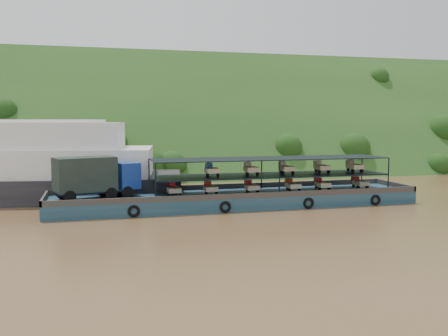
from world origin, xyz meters
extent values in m
plane|color=brown|center=(0.00, 0.00, 0.00)|extent=(160.00, 160.00, 0.00)
cube|color=#1F3C15|center=(0.00, 36.00, 0.00)|extent=(140.00, 39.60, 39.60)
cube|color=#143446|center=(-2.11, -1.75, 0.60)|extent=(35.00, 7.00, 1.20)
cube|color=#592D19|center=(-2.11, 1.65, 1.45)|extent=(35.00, 0.20, 0.50)
cube|color=#592D19|center=(-2.11, -5.15, 1.45)|extent=(35.00, 0.20, 0.50)
cube|color=#592D19|center=(15.29, -1.75, 1.45)|extent=(0.20, 7.00, 0.50)
cube|color=#592D19|center=(-19.51, -1.75, 1.45)|extent=(0.20, 7.00, 0.50)
torus|color=black|center=(-12.11, -5.30, 0.55)|extent=(1.06, 0.26, 1.06)
torus|color=black|center=(-4.11, -5.30, 0.55)|extent=(1.06, 0.26, 1.06)
torus|color=black|center=(3.89, -5.30, 0.55)|extent=(1.06, 0.26, 1.06)
torus|color=black|center=(10.89, -5.30, 0.55)|extent=(1.06, 0.26, 1.06)
cylinder|color=black|center=(-17.33, -3.52, 1.74)|extent=(1.14, 0.69, 1.07)
cylinder|color=black|center=(-18.02, -1.37, 1.74)|extent=(1.14, 0.69, 1.07)
cylinder|color=black|center=(-13.85, -2.40, 1.74)|extent=(1.14, 0.69, 1.07)
cylinder|color=black|center=(-14.54, -0.25, 1.74)|extent=(1.14, 0.69, 1.07)
cylinder|color=black|center=(-12.42, -1.94, 1.74)|extent=(1.14, 0.69, 1.07)
cylinder|color=black|center=(-13.11, 0.21, 1.74)|extent=(1.14, 0.69, 1.07)
cube|color=black|center=(-15.01, -1.59, 1.90)|extent=(7.68, 4.49, 0.21)
cube|color=navy|center=(-12.35, -0.73, 3.13)|extent=(2.53, 3.01, 2.36)
cube|color=black|center=(-11.48, -0.45, 3.56)|extent=(0.72, 2.07, 0.97)
cube|color=black|center=(-16.04, -1.92, 3.46)|extent=(5.70, 4.03, 3.01)
cube|color=black|center=(1.39, -1.75, 2.86)|extent=(23.00, 5.00, 0.12)
cube|color=black|center=(1.39, -1.75, 4.50)|extent=(23.00, 5.00, 0.08)
cylinder|color=black|center=(-10.11, -4.25, 2.85)|extent=(0.12, 0.12, 3.30)
cylinder|color=black|center=(-10.11, 0.75, 2.85)|extent=(0.12, 0.12, 3.30)
cylinder|color=black|center=(1.39, -4.25, 2.85)|extent=(0.12, 0.12, 3.30)
cylinder|color=black|center=(1.39, 0.75, 2.85)|extent=(0.12, 0.12, 3.30)
cylinder|color=black|center=(12.89, -4.25, 2.85)|extent=(0.12, 0.12, 3.30)
cylinder|color=black|center=(12.89, 0.75, 2.85)|extent=(0.12, 0.12, 3.30)
cylinder|color=black|center=(-8.15, -0.70, 1.46)|extent=(0.12, 0.52, 0.52)
cylinder|color=black|center=(-8.65, -2.50, 1.46)|extent=(0.14, 0.52, 0.52)
cylinder|color=black|center=(-7.65, -2.50, 1.46)|extent=(0.14, 0.52, 0.52)
cube|color=tan|center=(-8.15, -2.15, 1.80)|extent=(1.15, 1.50, 0.44)
cube|color=#AF0B0F|center=(-8.15, -1.00, 1.98)|extent=(0.55, 0.80, 0.80)
cube|color=#AF0B0F|center=(-8.15, -1.20, 2.48)|extent=(0.50, 0.10, 0.10)
cylinder|color=black|center=(-4.71, -0.70, 1.46)|extent=(0.12, 0.52, 0.52)
cylinder|color=black|center=(-5.21, -2.50, 1.46)|extent=(0.14, 0.52, 0.52)
cylinder|color=black|center=(-4.21, -2.50, 1.46)|extent=(0.14, 0.52, 0.52)
cube|color=beige|center=(-4.71, -2.15, 1.80)|extent=(1.15, 1.50, 0.44)
cube|color=#B8280C|center=(-4.71, -1.00, 1.98)|extent=(0.55, 0.80, 0.80)
cube|color=#B8280C|center=(-4.71, -1.20, 2.48)|extent=(0.50, 0.10, 0.10)
cylinder|color=black|center=(-0.63, -0.70, 1.46)|extent=(0.12, 0.52, 0.52)
cylinder|color=black|center=(-1.13, -2.50, 1.46)|extent=(0.14, 0.52, 0.52)
cylinder|color=black|center=(-0.13, -2.50, 1.46)|extent=(0.14, 0.52, 0.52)
cube|color=beige|center=(-0.63, -2.15, 1.80)|extent=(1.15, 1.50, 0.44)
cube|color=#AB0B1B|center=(-0.63, -1.00, 1.98)|extent=(0.55, 0.80, 0.80)
cube|color=#AB0B1B|center=(-0.63, -1.20, 2.48)|extent=(0.50, 0.10, 0.10)
cylinder|color=black|center=(3.65, -0.70, 1.46)|extent=(0.12, 0.52, 0.52)
cylinder|color=black|center=(3.15, -2.50, 1.46)|extent=(0.14, 0.52, 0.52)
cylinder|color=black|center=(4.15, -2.50, 1.46)|extent=(0.14, 0.52, 0.52)
cube|color=beige|center=(3.65, -2.15, 1.80)|extent=(1.15, 1.50, 0.44)
cube|color=red|center=(3.65, -1.00, 1.98)|extent=(0.55, 0.80, 0.80)
cube|color=red|center=(3.65, -1.20, 2.48)|extent=(0.50, 0.10, 0.10)
cylinder|color=black|center=(6.85, -0.70, 1.46)|extent=(0.12, 0.52, 0.52)
cylinder|color=black|center=(6.35, -2.50, 1.46)|extent=(0.14, 0.52, 0.52)
cylinder|color=black|center=(7.35, -2.50, 1.46)|extent=(0.14, 0.52, 0.52)
cube|color=beige|center=(6.85, -2.15, 1.80)|extent=(1.15, 1.50, 0.44)
cube|color=#B80C1E|center=(6.85, -1.00, 1.98)|extent=(0.55, 0.80, 0.80)
cube|color=#B80C1E|center=(6.85, -1.20, 2.48)|extent=(0.50, 0.10, 0.10)
cylinder|color=black|center=(11.11, -0.70, 1.46)|extent=(0.12, 0.52, 0.52)
cylinder|color=black|center=(10.61, -2.50, 1.46)|extent=(0.14, 0.52, 0.52)
cylinder|color=black|center=(11.61, -2.50, 1.46)|extent=(0.14, 0.52, 0.52)
cube|color=tan|center=(11.11, -2.15, 1.80)|extent=(1.15, 1.50, 0.44)
cube|color=#A90B1C|center=(11.11, -1.00, 1.98)|extent=(0.55, 0.80, 0.80)
cube|color=#A90B1C|center=(11.11, -1.20, 2.48)|extent=(0.50, 0.10, 0.10)
cylinder|color=black|center=(-4.58, -0.70, 3.18)|extent=(0.12, 0.52, 0.52)
cylinder|color=black|center=(-5.08, -2.50, 3.18)|extent=(0.14, 0.52, 0.52)
cylinder|color=black|center=(-4.08, -2.50, 3.18)|extent=(0.14, 0.52, 0.52)
cube|color=beige|center=(-4.58, -2.15, 3.52)|extent=(1.15, 1.50, 0.44)
cube|color=#1B4FA7|center=(-4.58, -1.00, 3.70)|extent=(0.55, 0.80, 0.80)
cube|color=#1B4FA7|center=(-4.58, -1.20, 4.20)|extent=(0.50, 0.10, 0.10)
cylinder|color=black|center=(-0.68, -0.70, 3.18)|extent=(0.12, 0.52, 0.52)
cylinder|color=black|center=(-1.18, -2.50, 3.18)|extent=(0.14, 0.52, 0.52)
cylinder|color=black|center=(-0.18, -2.50, 3.18)|extent=(0.14, 0.52, 0.52)
cube|color=beige|center=(-0.68, -2.15, 3.52)|extent=(1.15, 1.50, 0.44)
cube|color=beige|center=(-0.68, -1.00, 3.70)|extent=(0.55, 0.80, 0.80)
cube|color=beige|center=(-0.68, -1.20, 4.20)|extent=(0.50, 0.10, 0.10)
cylinder|color=black|center=(2.96, -0.70, 3.18)|extent=(0.12, 0.52, 0.52)
cylinder|color=black|center=(2.46, -2.50, 3.18)|extent=(0.14, 0.52, 0.52)
cylinder|color=black|center=(3.46, -2.50, 3.18)|extent=(0.14, 0.52, 0.52)
cube|color=#C0BB87|center=(2.96, -2.15, 3.52)|extent=(1.15, 1.50, 0.44)
cube|color=#C4BF8B|center=(2.96, -1.00, 3.70)|extent=(0.55, 0.80, 0.80)
cube|color=#C4BF8B|center=(2.96, -1.20, 4.20)|extent=(0.50, 0.10, 0.10)
cylinder|color=black|center=(6.77, -0.70, 3.18)|extent=(0.12, 0.52, 0.52)
cylinder|color=black|center=(6.27, -2.50, 3.18)|extent=(0.14, 0.52, 0.52)
cylinder|color=black|center=(7.27, -2.50, 3.18)|extent=(0.14, 0.52, 0.52)
cube|color=#BFBA87|center=(6.77, -2.15, 3.52)|extent=(1.15, 1.50, 0.44)
cube|color=beige|center=(6.77, -1.00, 3.70)|extent=(0.55, 0.80, 0.80)
cube|color=beige|center=(6.77, -1.20, 4.20)|extent=(0.50, 0.10, 0.10)
cylinder|color=black|center=(10.44, -0.70, 3.18)|extent=(0.12, 0.52, 0.52)
cylinder|color=black|center=(9.94, -2.50, 3.18)|extent=(0.14, 0.52, 0.52)
cylinder|color=black|center=(10.94, -2.50, 3.18)|extent=(0.14, 0.52, 0.52)
cube|color=beige|center=(10.44, -2.15, 3.52)|extent=(1.15, 1.50, 0.44)
cube|color=#C2B589|center=(10.44, -1.00, 3.70)|extent=(0.55, 0.80, 0.80)
cube|color=#C2B589|center=(10.44, -1.20, 4.20)|extent=(0.50, 0.10, 0.10)
camera|label=1|loc=(-15.52, -47.32, 8.19)|focal=40.00mm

